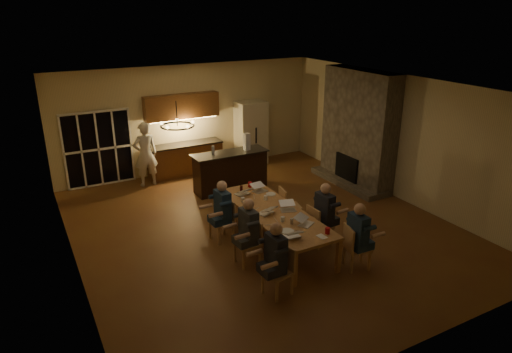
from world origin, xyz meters
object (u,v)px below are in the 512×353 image
object	(u,v)px
bar_island	(230,171)
can_silver	(292,221)
refrigerator	(251,133)
chandelier	(177,126)
chair_left_near	(278,272)
person_right_mid	(324,214)
plate_near	(300,218)
bar_bottle	(213,150)
chair_right_near	(357,247)
person_left_mid	(249,232)
redcup_mid	(245,205)
person_left_far	(223,211)
chair_left_mid	(247,243)
laptop_c	(265,208)
laptop_f	(260,187)
mug_front	(283,219)
laptop_b	(306,219)
person_left_near	(276,259)
standing_person	(146,154)
laptop_a	(291,231)
laptop_d	(288,205)
chair_right_far	(291,206)
redcup_near	(327,231)
plate_left	(287,231)
laptop_e	(242,189)
redcup_far	(250,184)
dining_table	(274,227)
plate_far	(271,194)
bar_blender	(247,142)
chair_right_mid	(320,225)
person_right_near	(357,237)
mug_back	(243,200)

from	to	relation	value
bar_island	can_silver	xyz separation A→B (m)	(-0.49, -3.85, 0.27)
refrigerator	chandelier	distance (m)	6.37
chair_left_near	person_right_mid	xyz separation A→B (m)	(1.79, 1.10, 0.24)
chair_left_near	plate_near	size ratio (longest dim) A/B	3.83
bar_bottle	chair_right_near	bearing A→B (deg)	-79.36
person_left_mid	chair_left_near	bearing A→B (deg)	-5.58
refrigerator	redcup_mid	distance (m)	5.15
person_left_far	chair_left_mid	bearing A→B (deg)	-1.26
laptop_c	person_right_mid	bearing A→B (deg)	132.11
person_left_far	laptop_f	bearing A→B (deg)	108.91
refrigerator	mug_front	bearing A→B (deg)	-111.55
laptop_b	laptop_c	xyz separation A→B (m)	(-0.44, 0.84, 0.00)
person_left_near	person_right_mid	xyz separation A→B (m)	(1.82, 1.07, 0.00)
chandelier	can_silver	xyz separation A→B (m)	(1.90, -0.93, -1.94)
chandelier	standing_person	bearing A→B (deg)	83.78
laptop_a	laptop_d	size ratio (longest dim) A/B	1.00
person_left_mid	chair_right_near	bearing A→B (deg)	53.46
chair_right_far	redcup_near	distance (m)	2.05
standing_person	laptop_f	distance (m)	3.91
redcup_mid	can_silver	bearing A→B (deg)	-68.11
person_left_mid	plate_left	distance (m)	0.75
laptop_e	redcup_far	xyz separation A→B (m)	(0.36, 0.31, -0.05)
chandelier	laptop_d	xyz separation A→B (m)	(2.18, -0.36, -1.89)
dining_table	chair_right_far	world-z (taller)	chair_right_far
refrigerator	dining_table	size ratio (longest dim) A/B	0.61
redcup_near	chair_right_far	bearing A→B (deg)	77.41
refrigerator	laptop_a	bearing A→B (deg)	-111.13
chair_left_near	chair_right_far	distance (m)	2.81
chair_left_mid	laptop_f	distance (m)	1.95
laptop_f	plate_far	bearing A→B (deg)	-72.47
bar_blender	laptop_d	bearing A→B (deg)	-104.68
redcup_near	plate_left	size ratio (longest dim) A/B	0.46
person_left_far	plate_far	distance (m)	1.30
chair_right_near	chair_right_mid	xyz separation A→B (m)	(-0.09, 1.09, 0.00)
chandelier	laptop_d	distance (m)	2.90
chair_left_mid	person_left_mid	xyz separation A→B (m)	(0.03, -0.01, 0.24)
laptop_f	bar_blender	bearing A→B (deg)	62.97
can_silver	laptop_e	bearing A→B (deg)	95.36
laptop_e	laptop_d	bearing A→B (deg)	96.93
person_left_near	laptop_a	distance (m)	0.80
bar_island	chair_right_mid	bearing A→B (deg)	-84.75
person_left_near	chair_right_far	bearing A→B (deg)	139.65
dining_table	person_left_mid	world-z (taller)	person_left_mid
person_right_near	plate_near	distance (m)	1.24
redcup_mid	person_left_far	bearing A→B (deg)	157.91
person_right_near	mug_back	bearing A→B (deg)	28.74
laptop_d	bar_island	bearing A→B (deg)	103.48
person_left_far	chair_left_near	bearing A→B (deg)	-2.36
laptop_a	plate_left	size ratio (longest dim) A/B	1.21
person_left_near	laptop_d	size ratio (longest dim) A/B	4.31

